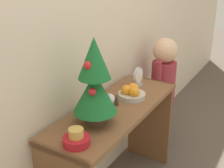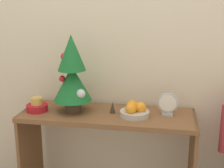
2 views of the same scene
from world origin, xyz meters
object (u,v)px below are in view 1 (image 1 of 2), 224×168
(singing_bowl, at_px, (76,139))
(desk_clock, at_px, (138,77))
(figurine, at_px, (116,100))
(child_figure, at_px, (163,78))
(fruit_bowl, at_px, (131,93))
(mini_tree, at_px, (95,82))

(singing_bowl, relative_size, desk_clock, 0.95)
(figurine, bearing_deg, child_figure, 0.42)
(singing_bowl, bearing_deg, fruit_bowl, 1.65)
(singing_bowl, distance_m, desk_clock, 0.84)
(figurine, relative_size, child_figure, 0.08)
(fruit_bowl, relative_size, figurine, 2.47)
(fruit_bowl, height_order, singing_bowl, fruit_bowl)
(mini_tree, relative_size, singing_bowl, 3.62)
(child_figure, bearing_deg, fruit_bowl, -176.79)
(figurine, bearing_deg, fruit_bowl, -12.63)
(desk_clock, xyz_separation_m, figurine, (-0.34, -0.02, -0.03))
(child_figure, bearing_deg, figurine, -179.58)
(fruit_bowl, bearing_deg, mini_tree, 177.26)
(fruit_bowl, xyz_separation_m, child_figure, (0.68, 0.04, -0.13))
(mini_tree, relative_size, fruit_bowl, 2.72)
(mini_tree, distance_m, desk_clock, 0.63)
(fruit_bowl, xyz_separation_m, singing_bowl, (-0.63, -0.02, -0.00))
(desk_clock, relative_size, child_figure, 0.15)
(fruit_bowl, distance_m, child_figure, 0.70)
(mini_tree, relative_size, desk_clock, 3.44)
(mini_tree, xyz_separation_m, figurine, (0.26, 0.01, -0.21))
(desk_clock, xyz_separation_m, child_figure, (0.48, -0.01, -0.17))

